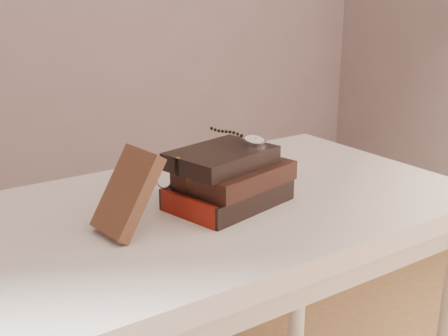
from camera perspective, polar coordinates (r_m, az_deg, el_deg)
table at (r=1.18m, az=-0.59°, el=-7.36°), size 1.00×0.60×0.75m
book_stack at (r=1.11m, az=0.48°, el=-1.06°), size 0.25×0.20×0.11m
journal at (r=0.99m, az=-9.48°, el=-2.42°), size 0.11×0.11×0.14m
pocket_watch at (r=1.13m, az=2.70°, el=2.79°), size 0.06×0.15×0.02m
eyeglasses at (r=1.10m, az=-5.19°, el=-0.63°), size 0.11×0.12×0.04m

